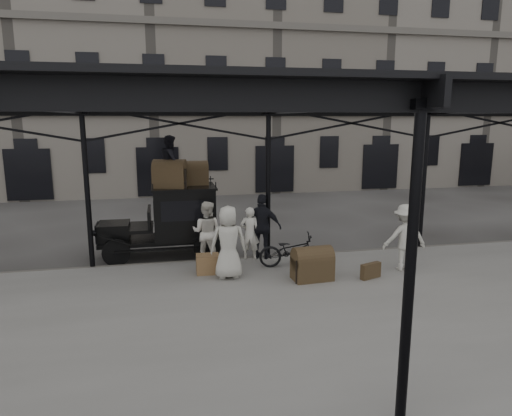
{
  "coord_description": "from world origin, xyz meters",
  "views": [
    {
      "loc": [
        -3.02,
        -10.77,
        4.19
      ],
      "look_at": [
        -0.45,
        1.6,
        1.7
      ],
      "focal_mm": 32.0,
      "sensor_mm": 36.0,
      "label": 1
    }
  ],
  "objects": [
    {
      "name": "ground",
      "position": [
        0.0,
        0.0,
        0.0
      ],
      "size": [
        120.0,
        120.0,
        0.0
      ],
      "primitive_type": "plane",
      "color": "#383533",
      "rests_on": "ground"
    },
    {
      "name": "platform",
      "position": [
        0.0,
        -2.0,
        0.07
      ],
      "size": [
        28.0,
        8.0,
        0.15
      ],
      "primitive_type": "cube",
      "color": "slate",
      "rests_on": "ground"
    },
    {
      "name": "canopy",
      "position": [
        0.0,
        -1.72,
        4.6
      ],
      "size": [
        22.5,
        9.0,
        4.74
      ],
      "color": "black",
      "rests_on": "ground"
    },
    {
      "name": "building_frontage",
      "position": [
        0.0,
        18.0,
        7.0
      ],
      "size": [
        64.0,
        8.0,
        14.0
      ],
      "primitive_type": "cube",
      "color": "slate",
      "rests_on": "ground"
    },
    {
      "name": "taxi",
      "position": [
        -2.71,
        3.07,
        1.2
      ],
      "size": [
        3.65,
        1.55,
        2.18
      ],
      "color": "black",
      "rests_on": "ground"
    },
    {
      "name": "porter_left",
      "position": [
        -0.59,
        1.8,
        0.92
      ],
      "size": [
        0.65,
        0.52,
        1.55
      ],
      "primitive_type": "imported",
      "rotation": [
        0.0,
        0.0,
        2.84
      ],
      "color": "silver",
      "rests_on": "platform"
    },
    {
      "name": "porter_midleft",
      "position": [
        -1.84,
        1.8,
        1.03
      ],
      "size": [
        1.05,
        0.95,
        1.76
      ],
      "primitive_type": "imported",
      "rotation": [
        0.0,
        0.0,
        2.74
      ],
      "color": "silver",
      "rests_on": "platform"
    },
    {
      "name": "porter_centre",
      "position": [
        -1.42,
        0.36,
        1.09
      ],
      "size": [
        0.96,
        0.66,
        1.88
      ],
      "primitive_type": "imported",
      "rotation": [
        0.0,
        0.0,
        3.07
      ],
      "color": "beige",
      "rests_on": "platform"
    },
    {
      "name": "porter_official",
      "position": [
        -0.21,
        1.8,
        1.1
      ],
      "size": [
        1.21,
        0.91,
        1.9
      ],
      "primitive_type": "imported",
      "rotation": [
        0.0,
        0.0,
        2.68
      ],
      "color": "black",
      "rests_on": "platform"
    },
    {
      "name": "porter_right",
      "position": [
        3.31,
        0.01,
        1.05
      ],
      "size": [
        1.24,
        0.81,
        1.81
      ],
      "primitive_type": "imported",
      "rotation": [
        0.0,
        0.0,
        3.02
      ],
      "color": "beige",
      "rests_on": "platform"
    },
    {
      "name": "bicycle",
      "position": [
        0.4,
        0.84,
        0.62
      ],
      "size": [
        1.87,
        0.9,
        0.94
      ],
      "primitive_type": "imported",
      "rotation": [
        0.0,
        0.0,
        1.42
      ],
      "color": "black",
      "rests_on": "platform"
    },
    {
      "name": "porter_roof",
      "position": [
        -2.74,
        2.97,
        2.94
      ],
      "size": [
        0.64,
        0.79,
        1.53
      ],
      "primitive_type": "imported",
      "rotation": [
        0.0,
        0.0,
        1.48
      ],
      "color": "black",
      "rests_on": "taxi"
    },
    {
      "name": "steamer_trunk_roof_near",
      "position": [
        -2.79,
        2.82,
        2.53
      ],
      "size": [
        1.06,
        0.8,
        0.69
      ],
      "primitive_type": null,
      "rotation": [
        0.0,
        0.0,
        -0.26
      ],
      "color": "#463820",
      "rests_on": "taxi"
    },
    {
      "name": "steamer_trunk_roof_far",
      "position": [
        -2.04,
        3.27,
        2.49
      ],
      "size": [
        0.84,
        0.52,
        0.61
      ],
      "primitive_type": null,
      "rotation": [
        0.0,
        0.0,
        0.01
      ],
      "color": "#463820",
      "rests_on": "taxi"
    },
    {
      "name": "steamer_trunk_platform",
      "position": [
        0.63,
        -0.23,
        0.51
      ],
      "size": [
        1.03,
        0.68,
        0.72
      ],
      "primitive_type": null,
      "rotation": [
        0.0,
        0.0,
        0.08
      ],
      "color": "#463820",
      "rests_on": "platform"
    },
    {
      "name": "wicker_hamper",
      "position": [
        -1.92,
        0.81,
        0.4
      ],
      "size": [
        0.62,
        0.47,
        0.5
      ],
      "primitive_type": "cube",
      "rotation": [
        0.0,
        0.0,
        -0.03
      ],
      "color": "olive",
      "rests_on": "platform"
    },
    {
      "name": "suitcase_upright",
      "position": [
        1.02,
        0.95,
        0.38
      ],
      "size": [
        0.32,
        0.62,
        0.45
      ],
      "primitive_type": "cube",
      "rotation": [
        0.0,
        0.0,
        -0.29
      ],
      "color": "#463820",
      "rests_on": "platform"
    },
    {
      "name": "suitcase_flat",
      "position": [
        2.13,
        -0.45,
        0.35
      ],
      "size": [
        0.61,
        0.35,
        0.4
      ],
      "primitive_type": "cube",
      "rotation": [
        0.0,
        0.0,
        0.36
      ],
      "color": "#463820",
      "rests_on": "platform"
    }
  ]
}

